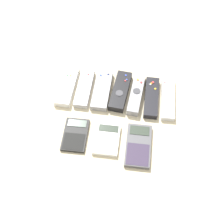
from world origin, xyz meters
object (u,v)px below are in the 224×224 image
object	(u,v)px
remote_4	(136,94)
calculator_1	(106,139)
remote_5	(152,97)
calculator_0	(75,135)
remote_2	(102,90)
calculator_2	(138,146)
remote_6	(168,98)
remote_0	(67,86)
remote_3	(120,91)
remote_1	(84,88)

from	to	relation	value
remote_4	calculator_1	size ratio (longest dim) A/B	1.53
remote_5	calculator_0	size ratio (longest dim) A/B	1.35
remote_2	calculator_1	world-z (taller)	remote_2
calculator_2	calculator_0	bearing A→B (deg)	175.59
remote_4	remote_6	world-z (taller)	remote_4
remote_6	calculator_1	world-z (taller)	remote_6
remote_0	remote_3	world-z (taller)	remote_3
remote_0	remote_2	xyz separation A→B (m)	(0.13, 0.00, -0.00)
remote_1	remote_3	bearing A→B (deg)	0.72
calculator_0	remote_6	bearing A→B (deg)	30.87
remote_0	remote_2	world-z (taller)	same
remote_0	remote_4	xyz separation A→B (m)	(0.25, 0.01, 0.00)
calculator_2	remote_5	bearing A→B (deg)	80.56
remote_4	calculator_2	bearing A→B (deg)	-78.51
remote_6	calculator_1	distance (m)	0.27
remote_3	remote_5	world-z (taller)	remote_3
remote_4	calculator_1	bearing A→B (deg)	-107.88
remote_1	remote_6	world-z (taller)	remote_1
remote_3	calculator_0	bearing A→B (deg)	-117.94
remote_0	remote_4	size ratio (longest dim) A/B	0.98
remote_1	calculator_2	distance (m)	0.29
remote_1	remote_2	world-z (taller)	remote_2
calculator_0	calculator_1	bearing A→B (deg)	-3.71
calculator_2	remote_0	bearing A→B (deg)	142.57
remote_3	remote_5	xyz separation A→B (m)	(0.11, -0.01, -0.00)
remote_6	calculator_1	xyz separation A→B (m)	(-0.18, -0.20, -0.00)
remote_2	calculator_2	bearing A→B (deg)	-53.67
remote_5	calculator_0	bearing A→B (deg)	-143.14
remote_4	calculator_2	distance (m)	0.20
calculator_1	calculator_2	xyz separation A→B (m)	(0.10, -0.01, 0.00)
remote_5	calculator_1	xyz separation A→B (m)	(-0.13, -0.19, -0.00)
remote_0	remote_1	world-z (taller)	remote_0
remote_5	calculator_1	distance (m)	0.23
remote_5	remote_6	distance (m)	0.06
calculator_1	calculator_0	bearing A→B (deg)	177.21
remote_5	calculator_2	distance (m)	0.20
calculator_1	remote_5	bearing A→B (deg)	53.80
remote_5	calculator_0	xyz separation A→B (m)	(-0.23, -0.19, -0.00)
remote_0	remote_6	distance (m)	0.36
remote_4	remote_2	bearing A→B (deg)	-176.39
remote_4	remote_6	xyz separation A→B (m)	(0.11, 0.00, -0.00)
remote_5	calculator_1	world-z (taller)	remote_5
remote_0	remote_2	bearing A→B (deg)	0.54
remote_2	calculator_2	xyz separation A→B (m)	(0.16, -0.20, -0.00)
remote_0	remote_4	distance (m)	0.25
remote_1	calculator_1	xyz separation A→B (m)	(0.12, -0.19, -0.00)
calculator_0	remote_3	bearing A→B (deg)	55.57
remote_0	remote_1	bearing A→B (deg)	0.53
calculator_0	calculator_2	world-z (taller)	calculator_2
remote_3	remote_1	bearing A→B (deg)	-174.25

